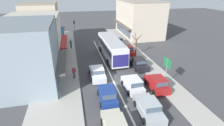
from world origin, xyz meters
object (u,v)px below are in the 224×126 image
Objects in this scene: hatchback_behind_bus_mid at (133,84)px; hatchback_behind_bus_near at (107,95)px; parked_sedan_kerb_second at (139,63)px; directional_road_sign at (167,66)px; sedan_queue_far_back at (149,108)px; city_bus at (111,47)px; parked_hatchback_kerb_front at (157,83)px; street_tree_right at (136,45)px; sedan_adjacent_lane_trail at (97,73)px; pedestrian_browsing_midblock at (71,43)px; traffic_light_downstreet at (74,27)px; pedestrian_with_handbag_near at (74,71)px; parked_sedan_kerb_rear at (118,41)px; parked_sedan_kerb_third at (128,50)px.

hatchback_behind_bus_mid is 1.00× the size of hatchback_behind_bus_near.
parked_sedan_kerb_second is 1.17× the size of directional_road_sign.
city_bus is at bearing 90.58° from sedan_queue_far_back.
street_tree_right reaches higher than parked_hatchback_kerb_front.
city_bus is 3.02× the size of directional_road_sign.
sedan_adjacent_lane_trail is at bearing 132.31° from hatchback_behind_bus_mid.
pedestrian_browsing_midblock is at bearing 111.83° from hatchback_behind_bus_mid.
traffic_light_downstreet reaches higher than sedan_adjacent_lane_trail.
city_bus is 11.32m from directional_road_sign.
pedestrian_with_handbag_near is (-0.86, -18.85, -1.79)m from traffic_light_downstreet.
traffic_light_downstreet reaches higher than sedan_queue_far_back.
parked_hatchback_kerb_front is at bearing -75.21° from city_bus.
sedan_adjacent_lane_trail is at bearing 145.38° from parked_hatchback_kerb_front.
sedan_queue_far_back is 21.86m from parked_sedan_kerb_rear.
parked_hatchback_kerb_front reaches higher than sedan_queue_far_back.
sedan_queue_far_back is 1.01× the size of parked_sedan_kerb_rear.
hatchback_behind_bus_near is at bearing -104.92° from city_bus.
sedan_queue_far_back is 6.08m from directional_road_sign.
pedestrian_with_handbag_near reaches higher than parked_hatchback_kerb_front.
parked_sedan_kerb_second is (2.95, -4.86, -1.22)m from city_bus.
sedan_queue_far_back is 27.95m from traffic_light_downstreet.
street_tree_right is at bearing 88.68° from directional_road_sign.
directional_road_sign is (1.20, 0.34, 1.99)m from parked_hatchback_kerb_front.
sedan_queue_far_back is 1.01× the size of parked_sedan_kerb_second.
hatchback_behind_bus_mid reaches higher than parked_sedan_kerb_second.
pedestrian_browsing_midblock is at bearing 130.72° from parked_sedan_kerb_second.
directional_road_sign is (7.23, 1.33, 1.99)m from hatchback_behind_bus_near.
traffic_light_downstreet is 1.10× the size of street_tree_right.
directional_road_sign is (9.55, -23.12, -0.15)m from traffic_light_downstreet.
sedan_adjacent_lane_trail is at bearing -117.32° from city_bus.
street_tree_right is (1.44, 10.93, 1.05)m from parked_hatchback_kerb_front.
city_bus reaches higher than parked_sedan_kerb_third.
sedan_queue_far_back is 10.65m from pedestrian_with_handbag_near.
parked_hatchback_kerb_front is at bearing 54.61° from sedan_queue_far_back.
pedestrian_with_handbag_near is (-10.65, -6.33, -0.70)m from street_tree_right.
traffic_light_downstreet is 2.58× the size of pedestrian_with_handbag_near.
sedan_queue_far_back is 15.38m from street_tree_right.
parked_hatchback_kerb_front reaches higher than parked_sedan_kerb_third.
traffic_light_downstreet is (-8.49, 5.62, 2.19)m from parked_sedan_kerb_rear.
pedestrian_browsing_midblock is (-3.13, 12.70, 0.40)m from sedan_adjacent_lane_trail.
directional_road_sign is (3.92, 4.17, 2.04)m from sedan_queue_far_back.
pedestrian_with_handbag_near is at bearing 153.43° from parked_hatchback_kerb_front.
traffic_light_downstreet is at bearing 113.52° from city_bus.
hatchback_behind_bus_near is 1.01× the size of parked_hatchback_kerb_front.
hatchback_behind_bus_mid is at bearing -47.69° from sedan_adjacent_lane_trail.
hatchback_behind_bus_mid is 0.89× the size of parked_sedan_kerb_third.
parked_hatchback_kerb_front is 0.87× the size of parked_sedan_kerb_third.
parked_sedan_kerb_third is 2.60× the size of pedestrian_browsing_midblock.
directional_road_sign is (7.46, -3.98, 2.04)m from sedan_adjacent_lane_trail.
city_bus is at bearing -113.36° from parked_sedan_kerb_rear.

